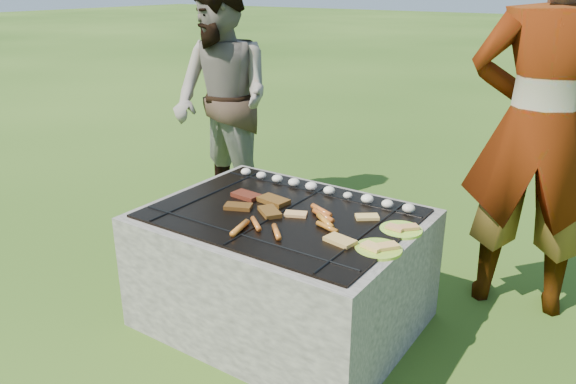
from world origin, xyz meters
name	(u,v)px	position (x,y,z in m)	size (l,w,h in m)	color
lawn	(283,319)	(0.00, 0.00, 0.00)	(60.00, 60.00, 0.00)	#234310
fire_pit	(283,272)	(0.00, 0.00, 0.28)	(1.30, 1.00, 0.62)	#9B9489
mushrooms	(322,189)	(0.02, 0.34, 0.63)	(1.06, 0.06, 0.04)	#F5E5D0
pork_slabs	(259,203)	(-0.15, 0.01, 0.62)	(0.39, 0.28, 0.02)	maroon
sausages	(297,222)	(0.14, -0.09, 0.63)	(0.41, 0.50, 0.03)	orange
bread_on_grate	(336,227)	(0.31, -0.02, 0.62)	(0.45, 0.41, 0.02)	#FAC080
plate_far	(401,229)	(0.56, 0.14, 0.61)	(0.22, 0.22, 0.03)	#FDFF3C
plate_near	(379,249)	(0.56, -0.10, 0.61)	(0.20, 0.20, 0.03)	#D3EC38
cook	(539,128)	(0.95, 0.88, 0.98)	(0.71, 0.47, 1.96)	gray
bystander	(222,102)	(-1.20, 0.98, 0.85)	(0.83, 0.64, 1.70)	#A09385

